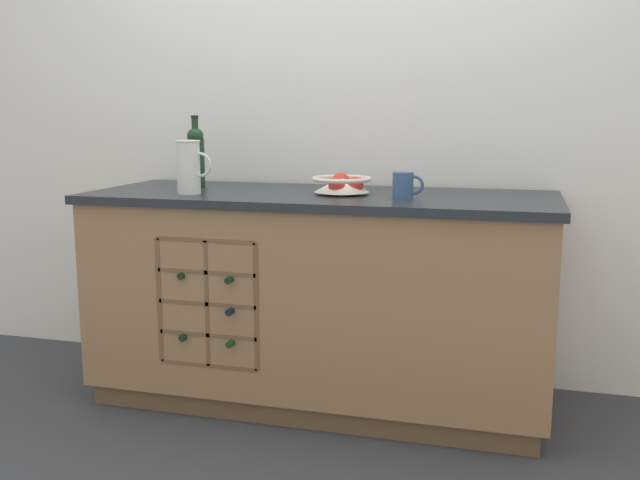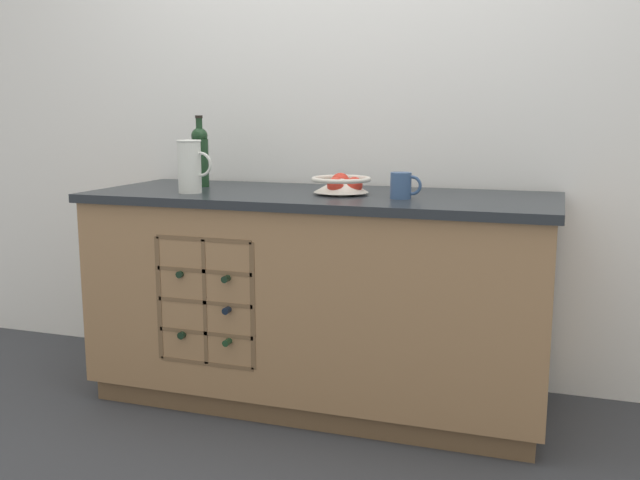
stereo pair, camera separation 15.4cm
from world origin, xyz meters
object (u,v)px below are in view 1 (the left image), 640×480
fruit_bowl (342,183)px  white_pitcher (189,166)px  ceramic_mug (404,185)px  standing_wine_bottle (196,155)px

fruit_bowl → white_pitcher: white_pitcher is taller
white_pitcher → ceramic_mug: size_ratio=1.79×
fruit_bowl → ceramic_mug: bearing=-13.4°
ceramic_mug → standing_wine_bottle: bearing=170.0°
white_pitcher → ceramic_mug: (0.86, 0.08, -0.06)m
fruit_bowl → standing_wine_bottle: standing_wine_bottle is taller
fruit_bowl → standing_wine_bottle: size_ratio=0.77×
white_pitcher → standing_wine_bottle: size_ratio=0.69×
white_pitcher → standing_wine_bottle: standing_wine_bottle is taller
ceramic_mug → white_pitcher: bearing=-174.7°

